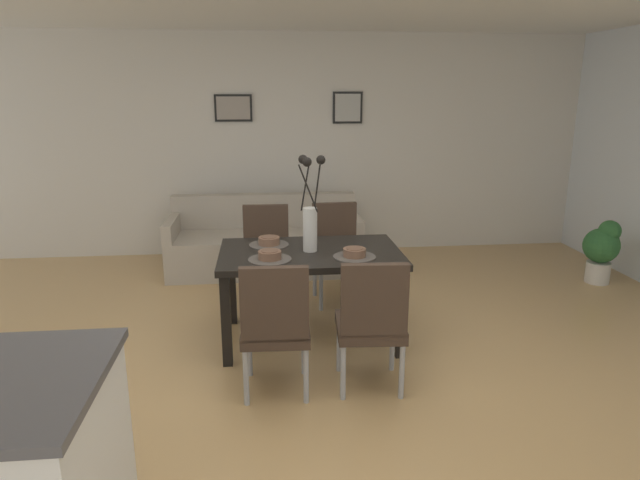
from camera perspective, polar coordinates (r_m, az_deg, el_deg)
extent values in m
plane|color=tan|center=(4.01, -0.91, -13.91)|extent=(9.00, 9.00, 0.00)
cube|color=silver|center=(6.78, -3.41, 9.65)|extent=(9.00, 0.10, 2.60)
cube|color=black|center=(4.31, -1.02, -1.43)|extent=(1.40, 0.89, 0.05)
cube|color=black|center=(4.88, 6.14, -4.09)|extent=(0.07, 0.07, 0.69)
cube|color=black|center=(4.79, -9.08, -4.59)|extent=(0.07, 0.07, 0.69)
cube|color=black|center=(4.18, 8.32, -7.52)|extent=(0.07, 0.07, 0.69)
cube|color=black|center=(4.07, -9.62, -8.21)|extent=(0.07, 0.07, 0.69)
cube|color=#3D2D23|center=(3.70, -4.57, -9.28)|extent=(0.46, 0.46, 0.08)
cube|color=#3D2D23|center=(3.42, -4.70, -6.62)|extent=(0.42, 0.08, 0.48)
cylinder|color=#9EA0A5|center=(3.97, -1.67, -11.12)|extent=(0.04, 0.04, 0.38)
cylinder|color=#9EA0A5|center=(3.97, -7.26, -11.20)|extent=(0.04, 0.04, 0.38)
cylinder|color=#9EA0A5|center=(3.63, -1.44, -13.77)|extent=(0.04, 0.04, 0.38)
cylinder|color=#9EA0A5|center=(3.64, -7.61, -13.85)|extent=(0.04, 0.04, 0.38)
cube|color=#3D2D23|center=(5.10, -5.53, -2.33)|extent=(0.45, 0.45, 0.08)
cube|color=#3D2D23|center=(5.21, -5.57, 1.03)|extent=(0.42, 0.07, 0.48)
cylinder|color=#9EA0A5|center=(5.00, -7.67, -5.54)|extent=(0.04, 0.04, 0.38)
cylinder|color=#9EA0A5|center=(5.00, -3.30, -5.45)|extent=(0.04, 0.04, 0.38)
cylinder|color=#9EA0A5|center=(5.36, -7.48, -4.11)|extent=(0.04, 0.04, 0.38)
cylinder|color=#9EA0A5|center=(5.35, -3.40, -4.02)|extent=(0.04, 0.04, 0.38)
cube|color=#3D2D23|center=(3.75, 5.14, -8.89)|extent=(0.47, 0.47, 0.08)
cube|color=#3D2D23|center=(3.48, 5.62, -6.25)|extent=(0.42, 0.09, 0.48)
cylinder|color=#9EA0A5|center=(4.05, 7.45, -10.69)|extent=(0.04, 0.04, 0.38)
cylinder|color=#9EA0A5|center=(4.00, 1.97, -10.86)|extent=(0.04, 0.04, 0.38)
cylinder|color=#9EA0A5|center=(3.71, 8.40, -13.23)|extent=(0.04, 0.04, 0.38)
cylinder|color=#9EA0A5|center=(3.67, 2.39, -13.45)|extent=(0.04, 0.04, 0.38)
cube|color=#3D2D23|center=(5.18, 1.85, -1.99)|extent=(0.47, 0.47, 0.08)
cube|color=#3D2D23|center=(5.29, 1.48, 1.30)|extent=(0.42, 0.08, 0.48)
cylinder|color=#9EA0A5|center=(5.04, 0.12, -5.22)|extent=(0.04, 0.04, 0.38)
cylinder|color=#9EA0A5|center=(5.12, 4.34, -4.97)|extent=(0.04, 0.04, 0.38)
cylinder|color=#9EA0A5|center=(5.40, -0.54, -3.84)|extent=(0.04, 0.04, 0.38)
cylinder|color=#9EA0A5|center=(5.46, 3.40, -3.62)|extent=(0.04, 0.04, 0.38)
cylinder|color=silver|center=(4.26, -1.03, 1.08)|extent=(0.11, 0.11, 0.34)
cylinder|color=black|center=(4.22, -0.29, 5.51)|extent=(0.05, 0.12, 0.37)
sphere|color=black|center=(4.20, 0.09, 8.23)|extent=(0.07, 0.07, 0.07)
cylinder|color=black|center=(4.24, -1.52, 5.57)|extent=(0.08, 0.05, 0.38)
sphere|color=black|center=(4.24, -1.77, 8.29)|extent=(0.07, 0.07, 0.07)
cylinder|color=black|center=(4.14, -1.24, 5.32)|extent=(0.15, 0.06, 0.36)
sphere|color=black|center=(4.08, -1.35, 8.02)|extent=(0.07, 0.07, 0.07)
cylinder|color=#4C4742|center=(4.10, -5.17, -1.97)|extent=(0.32, 0.32, 0.01)
cylinder|color=brown|center=(4.09, -5.18, -1.53)|extent=(0.17, 0.17, 0.06)
cylinder|color=brown|center=(4.08, -5.19, -1.33)|extent=(0.13, 0.13, 0.04)
cylinder|color=#4C4742|center=(4.48, -5.25, -0.48)|extent=(0.32, 0.32, 0.01)
cylinder|color=brown|center=(4.47, -5.26, -0.07)|extent=(0.17, 0.17, 0.06)
cylinder|color=brown|center=(4.47, -5.27, 0.11)|extent=(0.13, 0.13, 0.04)
cylinder|color=#4C4742|center=(4.15, 3.56, -1.71)|extent=(0.32, 0.32, 0.01)
cylinder|color=brown|center=(4.14, 3.56, -1.28)|extent=(0.17, 0.17, 0.06)
cylinder|color=brown|center=(4.14, 3.57, -1.08)|extent=(0.13, 0.13, 0.04)
cube|color=#B2A899|center=(6.19, -5.66, -1.22)|extent=(2.08, 0.84, 0.42)
cube|color=#B2A899|center=(6.42, -5.78, 3.06)|extent=(2.08, 0.16, 0.38)
cube|color=#B2A899|center=(6.19, 3.46, 1.80)|extent=(0.10, 0.84, 0.20)
cube|color=#B2A899|center=(6.19, -14.93, 1.31)|extent=(0.10, 0.84, 0.20)
cube|color=black|center=(6.68, -8.90, 13.26)|extent=(0.43, 0.02, 0.31)
cube|color=#9E9389|center=(6.67, -8.90, 13.25)|extent=(0.38, 0.01, 0.26)
cube|color=black|center=(6.75, 2.85, 13.43)|extent=(0.35, 0.02, 0.37)
cube|color=#B2B2AD|center=(6.74, 2.87, 13.43)|extent=(0.30, 0.01, 0.32)
cylinder|color=silver|center=(6.48, 26.63, -2.98)|extent=(0.24, 0.24, 0.22)
sphere|color=#2D6633|center=(6.40, 26.93, -0.51)|extent=(0.36, 0.36, 0.36)
sphere|color=#2D6633|center=(6.37, 27.63, 0.82)|extent=(0.22, 0.22, 0.22)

